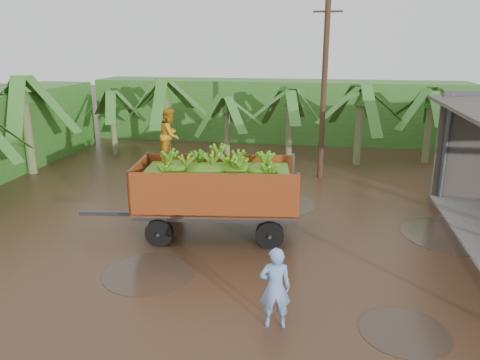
% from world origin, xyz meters
% --- Properties ---
extents(ground, '(100.00, 100.00, 0.00)m').
position_xyz_m(ground, '(0.00, 0.00, 0.00)').
color(ground, black).
rests_on(ground, ground).
extents(hedge_north, '(22.00, 3.00, 3.60)m').
position_xyz_m(hedge_north, '(-2.00, 16.00, 1.80)').
color(hedge_north, '#2D661E').
rests_on(hedge_north, ground).
extents(banana_trailer, '(6.92, 2.99, 3.91)m').
position_xyz_m(banana_trailer, '(-2.39, 0.95, 1.49)').
color(banana_trailer, '#BD4E1B').
rests_on(banana_trailer, ground).
extents(man_blue, '(0.72, 0.54, 1.80)m').
position_xyz_m(man_blue, '(-0.07, -3.77, 0.90)').
color(man_blue, '#7497D5').
rests_on(man_blue, ground).
extents(utility_pole, '(1.20, 0.24, 7.54)m').
position_xyz_m(utility_pole, '(0.73, 7.89, 3.83)').
color(utility_pole, '#47301E').
rests_on(utility_pole, ground).
extents(banana_plants, '(24.97, 20.12, 4.43)m').
position_xyz_m(banana_plants, '(-5.09, 6.89, 1.93)').
color(banana_plants, '#2D661E').
rests_on(banana_plants, ground).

